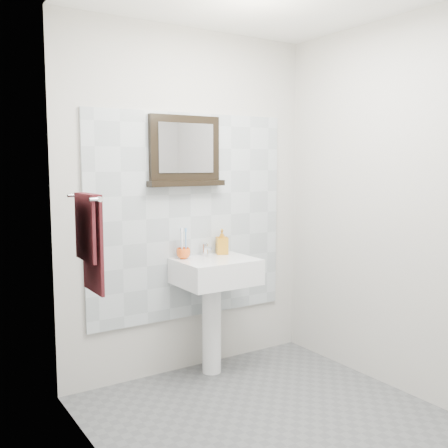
# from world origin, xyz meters

# --- Properties ---
(floor) EXTENTS (2.00, 2.20, 0.01)m
(floor) POSITION_xyz_m (0.00, 0.00, 0.00)
(floor) COLOR #56595B
(floor) RESTS_ON ground
(back_wall) EXTENTS (2.00, 0.01, 2.50)m
(back_wall) POSITION_xyz_m (0.00, 1.10, 1.25)
(back_wall) COLOR #BBB9B2
(back_wall) RESTS_ON ground
(left_wall) EXTENTS (0.01, 2.20, 2.50)m
(left_wall) POSITION_xyz_m (-1.00, 0.00, 1.25)
(left_wall) COLOR #BBB9B2
(left_wall) RESTS_ON ground
(right_wall) EXTENTS (0.01, 2.20, 2.50)m
(right_wall) POSITION_xyz_m (1.00, 0.00, 1.25)
(right_wall) COLOR #BBB9B2
(right_wall) RESTS_ON ground
(splashback) EXTENTS (1.60, 0.02, 1.50)m
(splashback) POSITION_xyz_m (0.00, 1.09, 1.15)
(splashback) COLOR #B0B9BE
(splashback) RESTS_ON back_wall
(pedestal_sink) EXTENTS (0.55, 0.44, 0.96)m
(pedestal_sink) POSITION_xyz_m (0.08, 0.87, 0.68)
(pedestal_sink) COLOR white
(pedestal_sink) RESTS_ON ground
(toothbrush_cup) EXTENTS (0.12, 0.12, 0.08)m
(toothbrush_cup) POSITION_xyz_m (-0.11, 0.99, 0.90)
(toothbrush_cup) COLOR orange
(toothbrush_cup) RESTS_ON pedestal_sink
(toothbrushes) EXTENTS (0.05, 0.04, 0.21)m
(toothbrushes) POSITION_xyz_m (-0.11, 1.00, 0.98)
(toothbrushes) COLOR white
(toothbrushes) RESTS_ON toothbrush_cup
(soap_dispenser) EXTENTS (0.11, 0.11, 0.19)m
(soap_dispenser) POSITION_xyz_m (0.23, 1.01, 0.95)
(soap_dispenser) COLOR #BC5E16
(soap_dispenser) RESTS_ON pedestal_sink
(framed_mirror) EXTENTS (0.59, 0.11, 0.50)m
(framed_mirror) POSITION_xyz_m (-0.06, 1.06, 1.61)
(framed_mirror) COLOR black
(framed_mirror) RESTS_ON back_wall
(towel_bar) EXTENTS (0.07, 0.40, 0.03)m
(towel_bar) POSITION_xyz_m (-0.95, 0.54, 1.36)
(towel_bar) COLOR silver
(towel_bar) RESTS_ON left_wall
(hand_towel) EXTENTS (0.06, 0.30, 0.55)m
(hand_towel) POSITION_xyz_m (-0.94, 0.54, 1.14)
(hand_towel) COLOR #360F12
(hand_towel) RESTS_ON towel_bar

